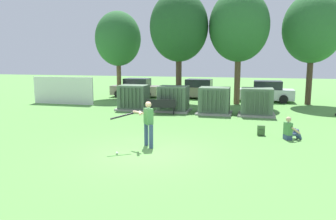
{
  "coord_description": "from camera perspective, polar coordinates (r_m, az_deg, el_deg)",
  "views": [
    {
      "loc": [
        3.54,
        -10.78,
        3.33
      ],
      "look_at": [
        -0.05,
        3.5,
        1.0
      ],
      "focal_mm": 34.85,
      "sensor_mm": 36.0,
      "label": 1
    }
  ],
  "objects": [
    {
      "name": "ground_plane",
      "position": [
        11.82,
        -3.94,
        -7.39
      ],
      "size": [
        96.0,
        96.0,
        0.0
      ],
      "primitive_type": "plane",
      "color": "#5B9947"
    },
    {
      "name": "fence_panel",
      "position": [
        25.2,
        -17.88,
        3.26
      ],
      "size": [
        4.8,
        0.12,
        2.0
      ],
      "primitive_type": "cube",
      "color": "white",
      "rests_on": "ground"
    },
    {
      "name": "transformer_west",
      "position": [
        21.43,
        -6.01,
        2.14
      ],
      "size": [
        2.1,
        1.7,
        1.62
      ],
      "color": "#9E9B93",
      "rests_on": "ground"
    },
    {
      "name": "transformer_mid_west",
      "position": [
        20.62,
        0.96,
        1.92
      ],
      "size": [
        2.1,
        1.7,
        1.62
      ],
      "color": "#9E9B93",
      "rests_on": "ground"
    },
    {
      "name": "transformer_mid_east",
      "position": [
        19.92,
        8.12,
        1.58
      ],
      "size": [
        2.1,
        1.7,
        1.62
      ],
      "color": "#9E9B93",
      "rests_on": "ground"
    },
    {
      "name": "transformer_east",
      "position": [
        19.85,
        15.26,
        1.32
      ],
      "size": [
        2.1,
        1.7,
        1.62
      ],
      "color": "#9E9B93",
      "rests_on": "ground"
    },
    {
      "name": "park_bench",
      "position": [
        19.59,
        -1.25,
        0.79
      ],
      "size": [
        1.84,
        0.66,
        0.92
      ],
      "color": "black",
      "rests_on": "ground"
    },
    {
      "name": "batter",
      "position": [
        12.31,
        -3.68,
        -2.06
      ],
      "size": [
        1.39,
        1.24,
        1.74
      ],
      "color": "#384C75",
      "rests_on": "ground"
    },
    {
      "name": "sports_ball",
      "position": [
        11.68,
        -8.92,
        -7.45
      ],
      "size": [
        0.09,
        0.09,
        0.09
      ],
      "primitive_type": "sphere",
      "color": "white",
      "rests_on": "ground"
    },
    {
      "name": "seated_spectator",
      "position": [
        14.46,
        20.57,
        -3.37
      ],
      "size": [
        0.79,
        0.67,
        0.96
      ],
      "color": "#384C75",
      "rests_on": "ground"
    },
    {
      "name": "backpack",
      "position": [
        14.86,
        15.96,
        -3.46
      ],
      "size": [
        0.33,
        0.27,
        0.44
      ],
      "color": "#4C723F",
      "rests_on": "ground"
    },
    {
      "name": "tree_left",
      "position": [
        27.83,
        -8.73,
        12.18
      ],
      "size": [
        3.76,
        3.76,
        7.18
      ],
      "color": "brown",
      "rests_on": "ground"
    },
    {
      "name": "tree_center_left",
      "position": [
        24.55,
        1.93,
        14.3
      ],
      "size": [
        4.27,
        4.27,
        8.16
      ],
      "color": "#4C3828",
      "rests_on": "ground"
    },
    {
      "name": "tree_center_right",
      "position": [
        24.46,
        12.32,
        14.12
      ],
      "size": [
        4.27,
        4.27,
        8.16
      ],
      "color": "brown",
      "rests_on": "ground"
    },
    {
      "name": "tree_right",
      "position": [
        25.8,
        23.97,
        12.92
      ],
      "size": [
        4.15,
        4.15,
        7.92
      ],
      "color": "#4C3828",
      "rests_on": "ground"
    },
    {
      "name": "parked_car_leftmost",
      "position": [
        28.72,
        -5.59,
        3.81
      ],
      "size": [
        4.21,
        1.94,
        1.62
      ],
      "color": "gray",
      "rests_on": "ground"
    },
    {
      "name": "parked_car_left_of_center",
      "position": [
        27.55,
        5.2,
        3.6
      ],
      "size": [
        4.25,
        2.03,
        1.62
      ],
      "color": "gray",
      "rests_on": "ground"
    },
    {
      "name": "parked_car_right_of_center",
      "position": [
        26.53,
        16.74,
        3.04
      ],
      "size": [
        4.22,
        1.95,
        1.62
      ],
      "color": "silver",
      "rests_on": "ground"
    }
  ]
}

